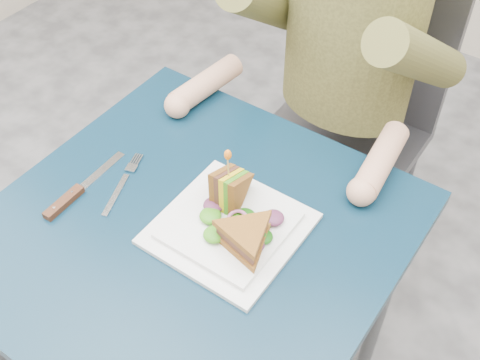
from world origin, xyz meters
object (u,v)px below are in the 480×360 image
Objects in this scene: sandwich_flat at (246,237)px; fork at (121,185)px; chair at (355,104)px; diner at (355,2)px; sandwich_upright at (229,190)px; plate at (229,227)px; table at (193,254)px; knife at (71,196)px.

fork is at bearing -178.85° from sandwich_flat.
chair is 5.33× the size of fork.
diner is 5.91× the size of sandwich_upright.
sandwich_upright is (0.03, -0.54, -0.13)m from diner.
diner reaches higher than fork.
chair reaches higher than sandwich_upright.
diner is at bearing 73.34° from fork.
table is at bearing -148.23° from plate.
diner is 4.27× the size of fork.
chair is 0.39m from diner.
diner is 0.76m from knife.
sandwich_upright is 0.72× the size of fork.
sandwich_upright is (-0.09, 0.07, 0.01)m from sandwich_flat.
chair is 3.58× the size of plate.
knife is (-0.06, -0.08, 0.00)m from fork.
plate is at bearing -53.64° from sandwich_upright.
chair reaches higher than fork.
sandwich_flat is 0.37m from knife.
plate is at bearing -83.85° from diner.
chair is 0.73m from plate.
chair is (0.00, 0.74, -0.11)m from table.
table is 3.39× the size of knife.
sandwich_flat is 1.21× the size of sandwich_upright.
sandwich_upright is (-0.03, 0.04, 0.05)m from plate.
sandwich_flat is (0.12, -0.61, -0.14)m from diner.
diner is at bearing 96.15° from plate.
sandwich_flat is 0.69× the size of knife.
chair reaches higher than knife.
table is 0.17m from sandwich_flat.
chair is 0.78m from fork.
diner reaches higher than sandwich_flat.
table is 1.01× the size of diner.
diner is 0.61m from plate.
table is at bearing -90.00° from chair.
sandwich_flat is (0.12, 0.01, 0.12)m from table.
knife is (-0.24, -0.81, 0.20)m from chair.
fork is (-0.18, -0.62, -0.18)m from diner.
plate is (0.06, -0.59, -0.18)m from diner.
sandwich_upright reaches higher than table.
sandwich_upright is 0.57× the size of knife.
sandwich_upright is at bearing 70.39° from table.
plate reaches higher than table.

